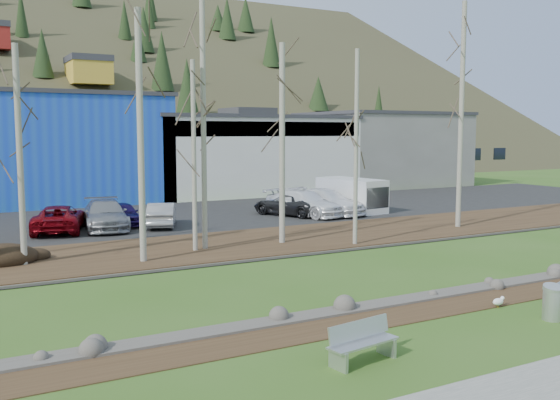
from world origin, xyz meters
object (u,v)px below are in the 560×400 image
car_2 (59,219)px  car_7 (326,202)px  litter_bin (552,304)px  van_white (353,195)px  seagull (499,301)px  car_6 (289,204)px  car_4 (122,214)px  car_8 (304,203)px  car_3 (105,215)px  car_9 (306,203)px  bench_intact (362,342)px  car_5 (162,214)px

car_2 → car_7: size_ratio=0.92×
litter_bin → van_white: size_ratio=0.18×
seagull → car_2: 22.86m
car_2 → car_6: bearing=-164.0°
car_4 → van_white: 15.01m
car_4 → car_8: car_8 is taller
car_3 → litter_bin: bearing=-63.5°
seagull → car_8: 20.59m
car_8 → car_7: bearing=-18.1°
litter_bin → car_4: car_4 is taller
car_9 → car_8: bearing=28.4°
car_2 → car_9: 15.17m
seagull → car_2: (-9.46, 20.80, 0.66)m
bench_intact → van_white: size_ratio=0.38×
bench_intact → car_5: 21.77m
seagull → car_4: size_ratio=0.12×
car_3 → bench_intact: bearing=-80.2°
car_4 → van_white: van_white is taller
car_3 → van_white: 16.12m
litter_bin → car_3: bearing=108.5°
bench_intact → car_6: car_6 is taller
litter_bin → seagull: bearing=101.2°
bench_intact → car_2: 22.68m
car_2 → car_9: bearing=-164.0°
car_8 → car_9: 1.10m
seagull → car_9: (5.70, 20.81, 0.62)m
car_5 → car_9: bearing=-153.9°
car_4 → van_white: (14.96, -1.18, 0.43)m
car_5 → van_white: van_white is taller
car_6 → car_9: same height
litter_bin → car_7: car_7 is taller
bench_intact → car_7: bearing=50.5°
car_2 → bench_intact: bearing=113.8°
bench_intact → car_7: 25.24m
car_4 → car_6: 10.40m
bench_intact → car_2: car_2 is taller
bench_intact → car_9: size_ratio=0.40×
van_white → car_4: bearing=168.0°
car_5 → car_9: size_ratio=0.85×
car_6 → litter_bin: bearing=55.8°
car_5 → bench_intact: bearing=105.4°
car_7 → car_3: bearing=159.2°
bench_intact → car_7: size_ratio=0.35×
car_9 → van_white: size_ratio=0.93×
car_3 → car_7: 13.75m
seagull → car_3: 21.81m
car_9 → car_4: bearing=-27.2°
car_2 → car_4: car_2 is taller
seagull → van_white: van_white is taller
litter_bin → car_7: 22.51m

